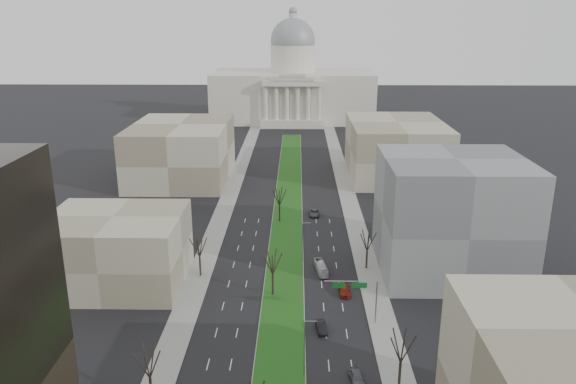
# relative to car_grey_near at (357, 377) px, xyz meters

# --- Properties ---
(ground) EXTENTS (600.00, 600.00, 0.00)m
(ground) POSITION_rel_car_grey_near_xyz_m (-11.33, 66.43, -0.78)
(ground) COLOR black
(ground) RESTS_ON ground
(median) EXTENTS (8.00, 222.03, 0.20)m
(median) POSITION_rel_car_grey_near_xyz_m (-11.33, 65.42, -0.68)
(median) COLOR #999993
(median) RESTS_ON ground
(sidewalk_left) EXTENTS (5.00, 330.00, 0.15)m
(sidewalk_left) POSITION_rel_car_grey_near_xyz_m (-28.83, 41.43, -0.71)
(sidewalk_left) COLOR gray
(sidewalk_left) RESTS_ON ground
(sidewalk_right) EXTENTS (5.00, 330.00, 0.15)m
(sidewalk_right) POSITION_rel_car_grey_near_xyz_m (6.17, 41.43, -0.71)
(sidewalk_right) COLOR gray
(sidewalk_right) RESTS_ON ground
(capitol) EXTENTS (80.00, 46.00, 55.00)m
(capitol) POSITION_rel_car_grey_near_xyz_m (-11.33, 216.02, 15.52)
(capitol) COLOR beige
(capitol) RESTS_ON ground
(building_beige_left) EXTENTS (26.00, 22.00, 14.00)m
(building_beige_left) POSITION_rel_car_grey_near_xyz_m (-44.33, 31.43, 6.22)
(building_beige_left) COLOR gray
(building_beige_left) RESTS_ON ground
(building_grey_right) EXTENTS (28.00, 26.00, 24.00)m
(building_grey_right) POSITION_rel_car_grey_near_xyz_m (22.67, 38.43, 11.22)
(building_grey_right) COLOR slate
(building_grey_right) RESTS_ON ground
(building_far_left) EXTENTS (30.00, 40.00, 18.00)m
(building_far_left) POSITION_rel_car_grey_near_xyz_m (-46.33, 106.43, 8.22)
(building_far_left) COLOR gray
(building_far_left) RESTS_ON ground
(building_far_right) EXTENTS (30.00, 40.00, 18.00)m
(building_far_right) POSITION_rel_car_grey_near_xyz_m (23.67, 111.43, 8.22)
(building_far_right) COLOR gray
(building_far_right) RESTS_ON ground
(tree_left_mid) EXTENTS (5.40, 5.40, 9.72)m
(tree_left_mid) POSITION_rel_car_grey_near_xyz_m (-28.53, -5.57, 6.22)
(tree_left_mid) COLOR black
(tree_left_mid) RESTS_ON ground
(tree_left_far) EXTENTS (5.28, 5.28, 9.50)m
(tree_left_far) POSITION_rel_car_grey_near_xyz_m (-28.53, 34.43, 6.06)
(tree_left_far) COLOR black
(tree_left_far) RESTS_ON ground
(tree_right_mid) EXTENTS (5.52, 5.52, 9.94)m
(tree_right_mid) POSITION_rel_car_grey_near_xyz_m (5.87, -1.57, 6.37)
(tree_right_mid) COLOR black
(tree_right_mid) RESTS_ON ground
(tree_right_far) EXTENTS (5.04, 5.04, 9.07)m
(tree_right_far) POSITION_rel_car_grey_near_xyz_m (5.87, 38.43, 5.75)
(tree_right_far) COLOR black
(tree_right_far) RESTS_ON ground
(tree_median_b) EXTENTS (5.40, 5.40, 9.72)m
(tree_median_b) POSITION_rel_car_grey_near_xyz_m (-13.33, 26.43, 6.22)
(tree_median_b) COLOR black
(tree_median_b) RESTS_ON ground
(tree_median_c) EXTENTS (5.40, 5.40, 9.72)m
(tree_median_c) POSITION_rel_car_grey_near_xyz_m (-13.33, 66.43, 6.22)
(tree_median_c) COLOR black
(tree_median_c) RESTS_ON ground
(streetlamp_median_b) EXTENTS (1.90, 0.20, 9.16)m
(streetlamp_median_b) POSITION_rel_car_grey_near_xyz_m (-7.57, 1.43, 4.03)
(streetlamp_median_b) COLOR gray
(streetlamp_median_b) RESTS_ON ground
(streetlamp_median_c) EXTENTS (1.90, 0.20, 9.16)m
(streetlamp_median_c) POSITION_rel_car_grey_near_xyz_m (-7.57, 41.43, 4.03)
(streetlamp_median_c) COLOR gray
(streetlamp_median_c) RESTS_ON ground
(mast_arm_signs) EXTENTS (9.12, 0.24, 8.09)m
(mast_arm_signs) POSITION_rel_car_grey_near_xyz_m (2.16, 16.46, 5.32)
(mast_arm_signs) COLOR gray
(mast_arm_signs) RESTS_ON ground
(car_grey_near) EXTENTS (2.39, 4.78, 1.57)m
(car_grey_near) POSITION_rel_car_grey_near_xyz_m (0.00, 0.00, 0.00)
(car_grey_near) COLOR #52535A
(car_grey_near) RESTS_ON ground
(car_black) EXTENTS (2.07, 4.58, 1.46)m
(car_black) POSITION_rel_car_grey_near_xyz_m (-4.61, 13.82, -0.05)
(car_black) COLOR black
(car_black) RESTS_ON ground
(car_red) EXTENTS (2.22, 5.19, 1.49)m
(car_red) POSITION_rel_car_grey_near_xyz_m (0.39, 27.24, -0.04)
(car_red) COLOR maroon
(car_red) RESTS_ON ground
(car_grey_far) EXTENTS (2.55, 5.37, 1.48)m
(car_grey_far) POSITION_rel_car_grey_near_xyz_m (-4.24, 71.29, -0.04)
(car_grey_far) COLOR #4B4E53
(car_grey_far) RESTS_ON ground
(box_van) EXTENTS (2.79, 7.44, 2.02)m
(box_van) POSITION_rel_car_grey_near_xyz_m (-3.77, 36.63, 0.23)
(box_van) COLOR silver
(box_van) RESTS_ON ground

